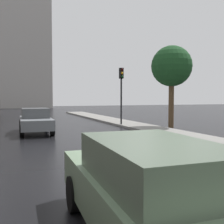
# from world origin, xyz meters

# --- Properties ---
(ground) EXTENTS (120.00, 120.00, 0.00)m
(ground) POSITION_xyz_m (0.00, 0.00, 0.00)
(ground) COLOR black
(car_grey_near_kerb) EXTENTS (1.90, 4.36, 1.44)m
(car_grey_near_kerb) POSITION_xyz_m (-1.89, 10.35, 0.74)
(car_grey_near_kerb) COLOR slate
(car_grey_near_kerb) RESTS_ON ground
(car_green_mid_road) EXTENTS (1.87, 4.46, 1.49)m
(car_green_mid_road) POSITION_xyz_m (-1.65, -2.53, 0.78)
(car_green_mid_road) COLOR slate
(car_green_mid_road) RESTS_ON ground
(traffic_light) EXTENTS (0.26, 0.39, 4.02)m
(traffic_light) POSITION_xyz_m (4.19, 11.83, 2.95)
(traffic_light) COLOR black
(traffic_light) RESTS_ON sidewalk_strip
(street_tree_near) EXTENTS (2.76, 2.76, 5.58)m
(street_tree_near) POSITION_xyz_m (7.05, 9.85, 4.15)
(street_tree_near) COLOR #4C3823
(street_tree_near) RESTS_ON ground
(distant_tower) EXTENTS (11.37, 12.21, 35.81)m
(distant_tower) POSITION_xyz_m (0.04, 53.87, 14.61)
(distant_tower) COLOR #9E9993
(distant_tower) RESTS_ON ground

